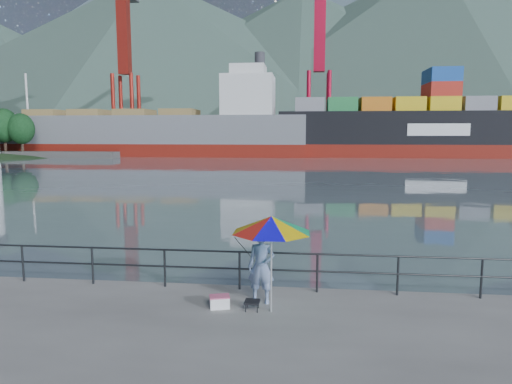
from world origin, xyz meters
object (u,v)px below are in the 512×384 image
bulk_carrier (161,132)px  beach_umbrella (271,224)px  cooler_bag (220,302)px  container_ship (441,122)px  fisherman (261,267)px

bulk_carrier → beach_umbrella: bearing=-70.3°
cooler_bag → bulk_carrier: 76.13m
beach_umbrella → container_ship: size_ratio=0.05×
fisherman → bulk_carrier: bearing=115.7°
cooler_bag → beach_umbrella: bearing=-21.3°
cooler_bag → container_ship: (25.26, 73.00, 5.77)m
beach_umbrella → container_ship: bearing=71.8°
fisherman → beach_umbrella: size_ratio=0.74×
cooler_bag → container_ship: size_ratio=0.01×
bulk_carrier → fisherman: bearing=-70.4°
fisherman → beach_umbrella: (0.28, -0.56, 1.14)m
beach_umbrella → bulk_carrier: bearing=109.7°
cooler_bag → bulk_carrier: bulk_carrier is taller
fisherman → cooler_bag: 1.28m
fisherman → container_ship: bearing=77.6°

